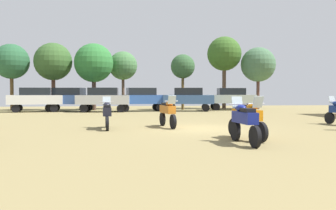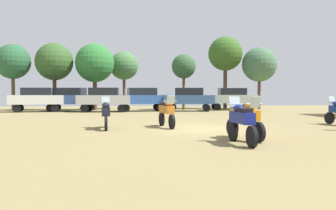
% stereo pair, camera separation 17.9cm
% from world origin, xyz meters
% --- Properties ---
extents(ground_plane, '(44.00, 52.00, 0.02)m').
position_xyz_m(ground_plane, '(0.00, 0.00, 0.01)').
color(ground_plane, olive).
extents(motorcycle_3, '(0.78, 2.23, 1.51)m').
position_xyz_m(motorcycle_3, '(0.84, -3.78, 0.76)').
color(motorcycle_3, black).
rests_on(motorcycle_3, ground).
extents(motorcycle_7, '(0.62, 2.11, 1.43)m').
position_xyz_m(motorcycle_7, '(-4.16, 0.36, 0.72)').
color(motorcycle_7, black).
rests_on(motorcycle_7, ground).
extents(motorcycle_9, '(0.62, 2.21, 1.49)m').
position_xyz_m(motorcycle_9, '(0.39, -4.77, 0.75)').
color(motorcycle_9, black).
rests_on(motorcycle_9, ground).
extents(motorcycle_10, '(0.72, 2.25, 1.49)m').
position_xyz_m(motorcycle_10, '(-1.39, 0.75, 0.75)').
color(motorcycle_10, black).
rests_on(motorcycle_10, ground).
extents(car_1, '(4.50, 2.36, 2.00)m').
position_xyz_m(car_1, '(-2.03, 14.84, 1.19)').
color(car_1, black).
rests_on(car_1, ground).
extents(car_2, '(4.37, 1.97, 2.00)m').
position_xyz_m(car_2, '(-5.18, 14.00, 1.19)').
color(car_2, black).
rests_on(car_2, ground).
extents(car_3, '(4.44, 2.16, 2.00)m').
position_xyz_m(car_3, '(6.19, 15.78, 1.19)').
color(car_3, black).
rests_on(car_3, ground).
extents(car_4, '(4.55, 2.54, 2.00)m').
position_xyz_m(car_4, '(2.02, 14.45, 1.19)').
color(car_4, black).
rests_on(car_4, ground).
extents(car_5, '(4.50, 2.35, 2.00)m').
position_xyz_m(car_5, '(-10.72, 14.76, 1.19)').
color(car_5, black).
rests_on(car_5, ground).
extents(car_6, '(4.58, 2.64, 2.00)m').
position_xyz_m(car_6, '(-8.09, 15.15, 1.19)').
color(car_6, black).
rests_on(car_6, ground).
extents(tree_1, '(3.35, 3.35, 7.09)m').
position_xyz_m(tree_1, '(6.28, 18.46, 5.38)').
color(tree_1, brown).
rests_on(tree_1, ground).
extents(tree_2, '(2.74, 2.74, 5.56)m').
position_xyz_m(tree_2, '(-3.60, 18.92, 4.18)').
color(tree_2, brown).
rests_on(tree_2, ground).
extents(tree_3, '(3.38, 3.38, 6.08)m').
position_xyz_m(tree_3, '(-9.85, 17.48, 4.38)').
color(tree_3, brown).
rests_on(tree_3, ground).
extents(tree_4, '(3.12, 3.12, 5.93)m').
position_xyz_m(tree_4, '(-13.48, 17.53, 4.36)').
color(tree_4, brown).
rests_on(tree_4, ground).
extents(tree_5, '(3.51, 3.51, 6.04)m').
position_xyz_m(tree_5, '(-6.22, 17.12, 4.28)').
color(tree_5, brown).
rests_on(tree_5, ground).
extents(tree_7, '(3.34, 3.34, 5.97)m').
position_xyz_m(tree_7, '(9.41, 17.56, 4.30)').
color(tree_7, brown).
rests_on(tree_7, ground).
extents(tree_8, '(2.25, 2.25, 5.15)m').
position_xyz_m(tree_8, '(1.93, 17.06, 4.01)').
color(tree_8, brown).
rests_on(tree_8, ground).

